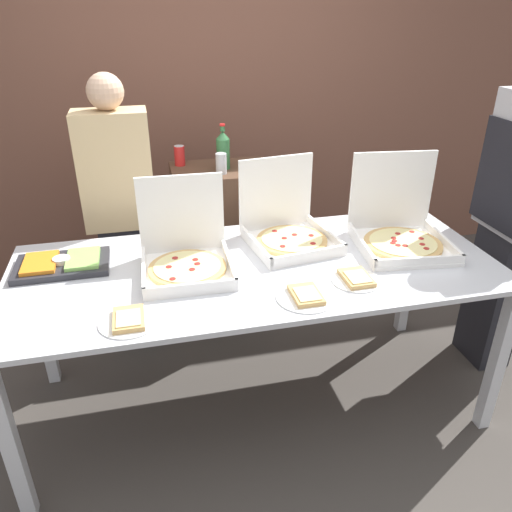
% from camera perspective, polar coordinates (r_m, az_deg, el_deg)
% --- Properties ---
extents(ground_plane, '(16.00, 16.00, 0.00)m').
position_cam_1_polar(ground_plane, '(2.87, 0.00, -16.14)').
color(ground_plane, '#423D38').
extents(brick_wall_behind, '(10.00, 0.06, 2.80)m').
position_cam_1_polar(brick_wall_behind, '(3.81, -6.24, 18.40)').
color(brick_wall_behind, brown).
rests_on(brick_wall_behind, ground_plane).
extents(buffet_table, '(2.30, 0.98, 0.85)m').
position_cam_1_polar(buffet_table, '(2.41, 0.00, -2.87)').
color(buffet_table, silver).
rests_on(buffet_table, ground_plane).
extents(pizza_box_near_left, '(0.42, 0.43, 0.41)m').
position_cam_1_polar(pizza_box_near_left, '(2.33, -8.02, 0.15)').
color(pizza_box_near_left, white).
rests_on(pizza_box_near_left, buffet_table).
extents(pizza_box_far_left, '(0.47, 0.48, 0.41)m').
position_cam_1_polar(pizza_box_far_left, '(2.58, 3.65, 3.15)').
color(pizza_box_far_left, white).
rests_on(pizza_box_far_left, buffet_table).
extents(pizza_box_far_right, '(0.49, 0.51, 0.44)m').
position_cam_1_polar(pizza_box_far_right, '(2.65, 16.08, 2.86)').
color(pizza_box_far_right, white).
rests_on(pizza_box_far_right, buffet_table).
extents(paper_plate_front_right, '(0.24, 0.24, 0.03)m').
position_cam_1_polar(paper_plate_front_right, '(2.02, -14.34, -7.09)').
color(paper_plate_front_right, white).
rests_on(paper_plate_front_right, buffet_table).
extents(paper_plate_front_left, '(0.22, 0.22, 0.03)m').
position_cam_1_polar(paper_plate_front_left, '(2.28, 11.40, -2.55)').
color(paper_plate_front_left, white).
rests_on(paper_plate_front_left, buffet_table).
extents(paper_plate_front_center, '(0.26, 0.26, 0.03)m').
position_cam_1_polar(paper_plate_front_center, '(2.12, 5.74, -4.55)').
color(paper_plate_front_center, white).
rests_on(paper_plate_front_center, buffet_table).
extents(veggie_tray, '(0.43, 0.27, 0.05)m').
position_cam_1_polar(veggie_tray, '(2.51, -21.27, -0.84)').
color(veggie_tray, '#28282D').
rests_on(veggie_tray, buffet_table).
extents(sideboard_podium, '(0.62, 0.44, 1.04)m').
position_cam_1_polar(sideboard_podium, '(3.35, -3.70, 1.45)').
color(sideboard_podium, '#4C3323').
rests_on(sideboard_podium, ground_plane).
extents(soda_bottle, '(0.08, 0.08, 0.27)m').
position_cam_1_polar(soda_bottle, '(3.12, -3.79, 12.05)').
color(soda_bottle, '#2D6638').
rests_on(soda_bottle, sideboard_podium).
extents(soda_can_silver, '(0.07, 0.07, 0.12)m').
position_cam_1_polar(soda_can_silver, '(3.04, -4.00, 10.51)').
color(soda_can_silver, silver).
rests_on(soda_can_silver, sideboard_podium).
extents(soda_can_colored, '(0.07, 0.07, 0.12)m').
position_cam_1_polar(soda_can_colored, '(3.23, -8.73, 11.27)').
color(soda_can_colored, red).
rests_on(soda_can_colored, sideboard_podium).
extents(person_guest_cap, '(0.40, 0.22, 1.64)m').
position_cam_1_polar(person_guest_cap, '(3.04, -15.14, 4.67)').
color(person_guest_cap, black).
rests_on(person_guest_cap, ground_plane).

